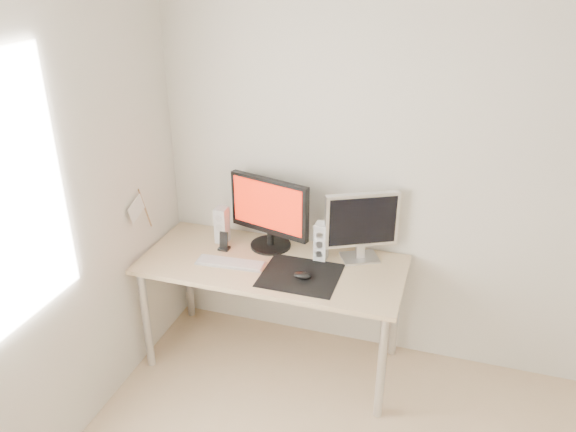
# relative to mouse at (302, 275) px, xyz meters

# --- Properties ---
(wall_back) EXTENTS (3.50, 0.00, 3.50)m
(wall_back) POSITION_rel_mouse_xyz_m (0.70, 0.49, 0.50)
(wall_back) COLOR silver
(wall_back) RESTS_ON ground
(mousepad) EXTENTS (0.45, 0.40, 0.00)m
(mousepad) POSITION_rel_mouse_xyz_m (-0.02, 0.03, -0.02)
(mousepad) COLOR black
(mousepad) RESTS_ON desk
(mouse) EXTENTS (0.10, 0.06, 0.04)m
(mouse) POSITION_rel_mouse_xyz_m (0.00, 0.00, 0.00)
(mouse) COLOR black
(mouse) RESTS_ON mousepad
(desk) EXTENTS (1.60, 0.70, 0.73)m
(desk) POSITION_rel_mouse_xyz_m (-0.23, 0.12, -0.10)
(desk) COLOR #D1B587
(desk) RESTS_ON ground
(main_monitor) EXTENTS (0.54, 0.32, 0.47)m
(main_monitor) POSITION_rel_mouse_xyz_m (-0.31, 0.31, 0.23)
(main_monitor) COLOR black
(main_monitor) RESTS_ON desk
(second_monitor) EXTENTS (0.42, 0.24, 0.43)m
(second_monitor) POSITION_rel_mouse_xyz_m (0.27, 0.33, 0.22)
(second_monitor) COLOR silver
(second_monitor) RESTS_ON desk
(speaker_left) EXTENTS (0.08, 0.09, 0.24)m
(speaker_left) POSITION_rel_mouse_xyz_m (-0.62, 0.29, 0.10)
(speaker_left) COLOR silver
(speaker_left) RESTS_ON desk
(speaker_right) EXTENTS (0.08, 0.09, 0.24)m
(speaker_right) POSITION_rel_mouse_xyz_m (0.04, 0.26, 0.10)
(speaker_right) COLOR silver
(speaker_right) RESTS_ON desk
(keyboard) EXTENTS (0.43, 0.15, 0.02)m
(keyboard) POSITION_rel_mouse_xyz_m (-0.46, 0.03, -0.01)
(keyboard) COLOR #B2B3B5
(keyboard) RESTS_ON desk
(phone_dock) EXTENTS (0.07, 0.06, 0.12)m
(phone_dock) POSITION_rel_mouse_xyz_m (-0.57, 0.19, 0.01)
(phone_dock) COLOR black
(phone_dock) RESTS_ON desk
(pennant) EXTENTS (0.01, 0.23, 0.29)m
(pennant) POSITION_rel_mouse_xyz_m (-1.02, -0.02, 0.30)
(pennant) COLOR #A57F54
(pennant) RESTS_ON wall_left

